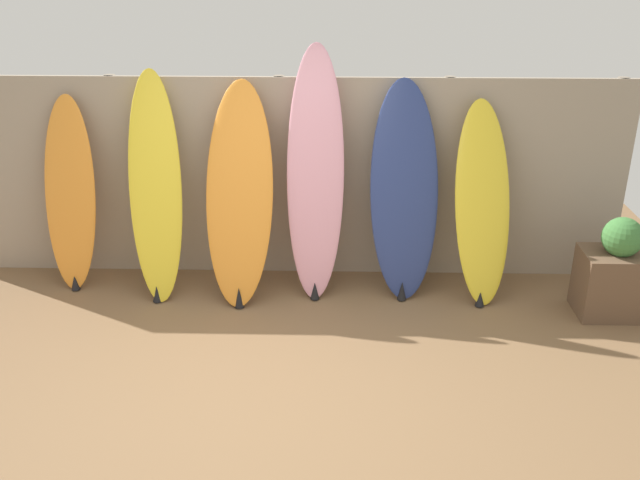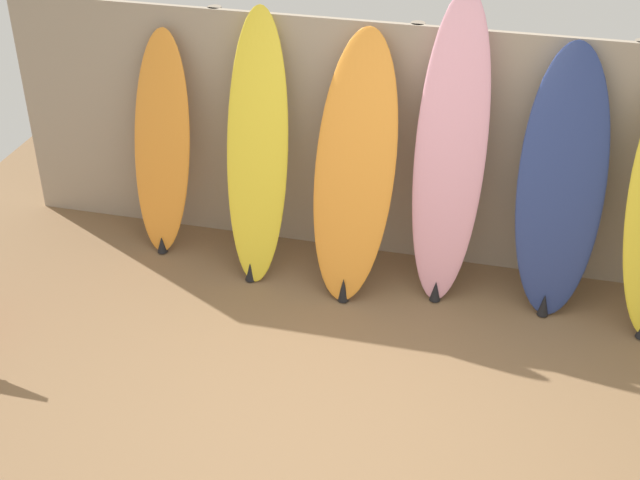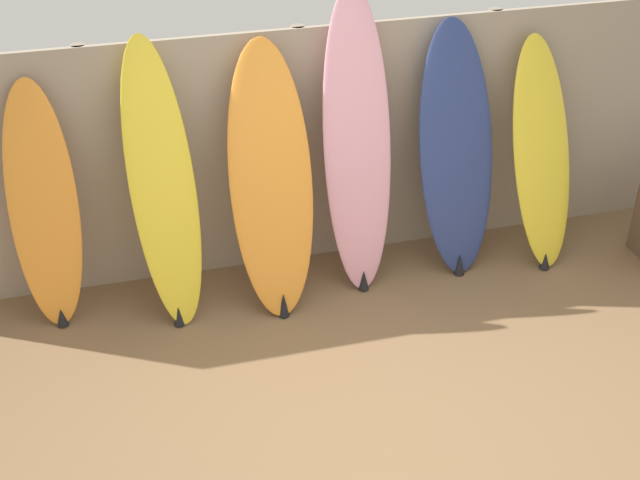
{
  "view_description": "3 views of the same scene",
  "coord_description": "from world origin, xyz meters",
  "px_view_note": "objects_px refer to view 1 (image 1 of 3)",
  "views": [
    {
      "loc": [
        0.51,
        -3.99,
        2.95
      ],
      "look_at": [
        0.38,
        0.62,
        0.92
      ],
      "focal_mm": 40.0,
      "sensor_mm": 36.0,
      "label": 1
    },
    {
      "loc": [
        0.78,
        -3.75,
        3.72
      ],
      "look_at": [
        -0.34,
        0.71,
        0.84
      ],
      "focal_mm": 50.0,
      "sensor_mm": 36.0,
      "label": 2
    },
    {
      "loc": [
        -1.35,
        -3.63,
        3.72
      ],
      "look_at": [
        -0.23,
        0.58,
        1.02
      ],
      "focal_mm": 50.0,
      "sensor_mm": 36.0,
      "label": 3
    }
  ],
  "objects_px": {
    "surfboard_pink_3": "(315,176)",
    "surfboard_yellow_5": "(482,204)",
    "surfboard_orange_2": "(239,196)",
    "surfboard_navy_4": "(404,192)",
    "planter_box": "(616,274)",
    "surfboard_yellow_1": "(155,189)",
    "surfboard_orange_0": "(70,196)"
  },
  "relations": [
    {
      "from": "surfboard_yellow_5",
      "to": "surfboard_orange_2",
      "type": "bearing_deg",
      "value": -178.72
    },
    {
      "from": "surfboard_yellow_1",
      "to": "surfboard_yellow_5",
      "type": "height_order",
      "value": "surfboard_yellow_1"
    },
    {
      "from": "surfboard_orange_0",
      "to": "surfboard_yellow_1",
      "type": "height_order",
      "value": "surfboard_yellow_1"
    },
    {
      "from": "surfboard_orange_2",
      "to": "surfboard_pink_3",
      "type": "distance_m",
      "value": 0.65
    },
    {
      "from": "surfboard_yellow_1",
      "to": "surfboard_orange_2",
      "type": "bearing_deg",
      "value": -4.7
    },
    {
      "from": "surfboard_navy_4",
      "to": "surfboard_yellow_5",
      "type": "height_order",
      "value": "surfboard_navy_4"
    },
    {
      "from": "surfboard_yellow_1",
      "to": "surfboard_navy_4",
      "type": "distance_m",
      "value": 2.09
    },
    {
      "from": "surfboard_pink_3",
      "to": "surfboard_yellow_1",
      "type": "bearing_deg",
      "value": -178.55
    },
    {
      "from": "planter_box",
      "to": "surfboard_yellow_5",
      "type": "bearing_deg",
      "value": 161.75
    },
    {
      "from": "surfboard_orange_0",
      "to": "surfboard_navy_4",
      "type": "xyz_separation_m",
      "value": [
        2.87,
        -0.06,
        0.08
      ]
    },
    {
      "from": "surfboard_navy_4",
      "to": "surfboard_yellow_5",
      "type": "relative_size",
      "value": 1.1
    },
    {
      "from": "surfboard_yellow_5",
      "to": "planter_box",
      "type": "relative_size",
      "value": 1.96
    },
    {
      "from": "surfboard_orange_2",
      "to": "surfboard_orange_0",
      "type": "bearing_deg",
      "value": 173.83
    },
    {
      "from": "surfboard_navy_4",
      "to": "surfboard_orange_2",
      "type": "bearing_deg",
      "value": -175.74
    },
    {
      "from": "surfboard_orange_2",
      "to": "surfboard_yellow_5",
      "type": "relative_size",
      "value": 1.09
    },
    {
      "from": "surfboard_orange_2",
      "to": "surfboard_navy_4",
      "type": "xyz_separation_m",
      "value": [
        1.38,
        0.1,
        0.01
      ]
    },
    {
      "from": "surfboard_orange_2",
      "to": "planter_box",
      "type": "bearing_deg",
      "value": -5.62
    },
    {
      "from": "surfboard_orange_2",
      "to": "surfboard_yellow_5",
      "type": "xyz_separation_m",
      "value": [
        2.03,
        0.05,
        -0.07
      ]
    },
    {
      "from": "surfboard_navy_4",
      "to": "planter_box",
      "type": "relative_size",
      "value": 2.15
    },
    {
      "from": "planter_box",
      "to": "surfboard_orange_2",
      "type": "bearing_deg",
      "value": 174.38
    },
    {
      "from": "surfboard_pink_3",
      "to": "planter_box",
      "type": "xyz_separation_m",
      "value": [
        2.46,
        -0.4,
        -0.68
      ]
    },
    {
      "from": "surfboard_orange_0",
      "to": "planter_box",
      "type": "distance_m",
      "value": 4.63
    },
    {
      "from": "surfboard_yellow_1",
      "to": "planter_box",
      "type": "height_order",
      "value": "surfboard_yellow_1"
    },
    {
      "from": "surfboard_navy_4",
      "to": "planter_box",
      "type": "height_order",
      "value": "surfboard_navy_4"
    },
    {
      "from": "surfboard_yellow_5",
      "to": "surfboard_pink_3",
      "type": "bearing_deg",
      "value": 178.06
    },
    {
      "from": "surfboard_yellow_5",
      "to": "surfboard_yellow_1",
      "type": "bearing_deg",
      "value": 179.72
    },
    {
      "from": "surfboard_navy_4",
      "to": "surfboard_orange_0",
      "type": "bearing_deg",
      "value": 178.83
    },
    {
      "from": "surfboard_navy_4",
      "to": "planter_box",
      "type": "distance_m",
      "value": 1.84
    },
    {
      "from": "surfboard_yellow_1",
      "to": "surfboard_pink_3",
      "type": "height_order",
      "value": "surfboard_pink_3"
    },
    {
      "from": "surfboard_yellow_1",
      "to": "surfboard_orange_2",
      "type": "distance_m",
      "value": 0.72
    },
    {
      "from": "surfboard_yellow_1",
      "to": "surfboard_pink_3",
      "type": "distance_m",
      "value": 1.35
    },
    {
      "from": "surfboard_pink_3",
      "to": "surfboard_yellow_5",
      "type": "xyz_separation_m",
      "value": [
        1.4,
        -0.05,
        -0.22
      ]
    }
  ]
}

